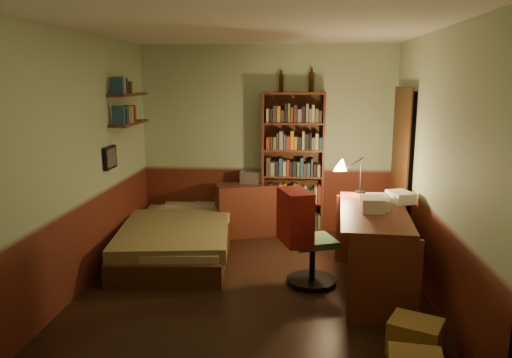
# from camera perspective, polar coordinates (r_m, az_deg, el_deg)

# --- Properties ---
(floor) EXTENTS (3.50, 4.00, 0.02)m
(floor) POSITION_cam_1_polar(r_m,az_deg,el_deg) (5.37, -0.24, -12.23)
(floor) COLOR black
(floor) RESTS_ON ground
(ceiling) EXTENTS (3.50, 4.00, 0.02)m
(ceiling) POSITION_cam_1_polar(r_m,az_deg,el_deg) (4.94, -0.27, 16.84)
(ceiling) COLOR silver
(ceiling) RESTS_ON wall_back
(wall_back) EXTENTS (3.50, 0.02, 2.60)m
(wall_back) POSITION_cam_1_polar(r_m,az_deg,el_deg) (6.97, 1.29, 4.48)
(wall_back) COLOR #A2BB94
(wall_back) RESTS_ON ground
(wall_left) EXTENTS (0.02, 4.00, 2.60)m
(wall_left) POSITION_cam_1_polar(r_m,az_deg,el_deg) (5.44, -19.05, 1.87)
(wall_left) COLOR #A2BB94
(wall_left) RESTS_ON ground
(wall_right) EXTENTS (0.02, 4.00, 2.60)m
(wall_right) POSITION_cam_1_polar(r_m,az_deg,el_deg) (5.14, 19.70, 1.29)
(wall_right) COLOR #A2BB94
(wall_right) RESTS_ON ground
(wall_front) EXTENTS (3.50, 0.02, 2.60)m
(wall_front) POSITION_cam_1_polar(r_m,az_deg,el_deg) (3.04, -3.80, -4.74)
(wall_front) COLOR #A2BB94
(wall_front) RESTS_ON ground
(doorway) EXTENTS (0.06, 0.90, 2.00)m
(doorway) POSITION_cam_1_polar(r_m,az_deg,el_deg) (6.43, 16.33, 0.71)
(doorway) COLOR black
(doorway) RESTS_ON ground
(door_trim) EXTENTS (0.02, 0.98, 2.08)m
(door_trim) POSITION_cam_1_polar(r_m,az_deg,el_deg) (6.42, 16.03, 0.71)
(door_trim) COLOR #3D2210
(door_trim) RESTS_ON ground
(bed) EXTENTS (1.39, 2.36, 0.67)m
(bed) POSITION_cam_1_polar(r_m,az_deg,el_deg) (6.32, -8.82, -5.34)
(bed) COLOR olive
(bed) RESTS_ON ground
(dresser) EXTENTS (0.89, 0.64, 0.71)m
(dresser) POSITION_cam_1_polar(r_m,az_deg,el_deg) (6.94, -1.20, -3.50)
(dresser) COLOR #562619
(dresser) RESTS_ON ground
(mini_stereo) EXTENTS (0.31, 0.24, 0.16)m
(mini_stereo) POSITION_cam_1_polar(r_m,az_deg,el_deg) (6.95, -0.51, 0.24)
(mini_stereo) COLOR #B2B2B7
(mini_stereo) RESTS_ON dresser
(bookshelf) EXTENTS (0.84, 0.27, 1.97)m
(bookshelf) POSITION_cam_1_polar(r_m,az_deg,el_deg) (6.85, 4.24, 1.63)
(bookshelf) COLOR #562619
(bookshelf) RESTS_ON ground
(bottle_left) EXTENTS (0.08, 0.08, 0.23)m
(bottle_left) POSITION_cam_1_polar(r_m,az_deg,el_deg) (6.86, 2.91, 10.88)
(bottle_left) COLOR black
(bottle_left) RESTS_ON bookshelf
(bottle_right) EXTENTS (0.09, 0.09, 0.26)m
(bottle_right) POSITION_cam_1_polar(r_m,az_deg,el_deg) (6.85, 6.37, 10.96)
(bottle_right) COLOR black
(bottle_right) RESTS_ON bookshelf
(desk) EXTENTS (0.77, 1.63, 0.85)m
(desk) POSITION_cam_1_polar(r_m,az_deg,el_deg) (5.26, 13.09, -7.96)
(desk) COLOR #562619
(desk) RESTS_ON ground
(paper_stack) EXTENTS (0.30, 0.34, 0.12)m
(paper_stack) POSITION_cam_1_polar(r_m,az_deg,el_deg) (5.53, 16.18, -1.99)
(paper_stack) COLOR silver
(paper_stack) RESTS_ON desk
(desk_lamp) EXTENTS (0.24, 0.24, 0.63)m
(desk_lamp) POSITION_cam_1_polar(r_m,az_deg,el_deg) (5.83, 11.94, 1.48)
(desk_lamp) COLOR black
(desk_lamp) RESTS_ON desk
(office_chair) EXTENTS (0.67, 0.63, 1.08)m
(office_chair) POSITION_cam_1_polar(r_m,az_deg,el_deg) (5.27, 6.52, -6.39)
(office_chair) COLOR #38603E
(office_chair) RESTS_ON ground
(red_jacket) EXTENTS (0.42, 0.53, 0.55)m
(red_jacket) POSITION_cam_1_polar(r_m,az_deg,el_deg) (5.13, 9.73, 2.39)
(red_jacket) COLOR maroon
(red_jacket) RESTS_ON office_chair
(wall_shelf_lower) EXTENTS (0.20, 0.90, 0.03)m
(wall_shelf_lower) POSITION_cam_1_polar(r_m,az_deg,el_deg) (6.38, -14.23, 6.19)
(wall_shelf_lower) COLOR #562619
(wall_shelf_lower) RESTS_ON wall_left
(wall_shelf_upper) EXTENTS (0.20, 0.90, 0.03)m
(wall_shelf_upper) POSITION_cam_1_polar(r_m,az_deg,el_deg) (6.35, -14.38, 9.33)
(wall_shelf_upper) COLOR #562619
(wall_shelf_upper) RESTS_ON wall_left
(framed_picture) EXTENTS (0.04, 0.32, 0.26)m
(framed_picture) POSITION_cam_1_polar(r_m,az_deg,el_deg) (5.98, -16.35, 2.36)
(framed_picture) COLOR black
(framed_picture) RESTS_ON wall_left
(cardboard_box_b) EXTENTS (0.49, 0.45, 0.27)m
(cardboard_box_b) POSITION_cam_1_polar(r_m,az_deg,el_deg) (4.33, 17.72, -16.79)
(cardboard_box_b) COLOR #A18043
(cardboard_box_b) RESTS_ON ground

